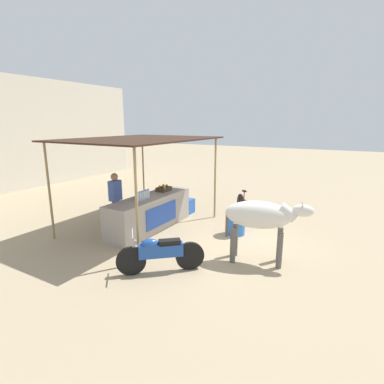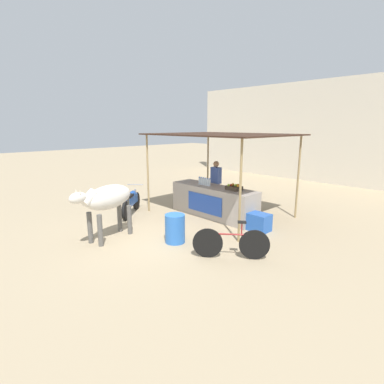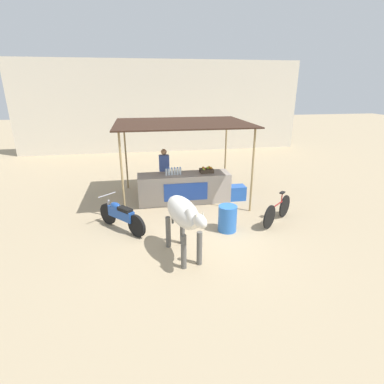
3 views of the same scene
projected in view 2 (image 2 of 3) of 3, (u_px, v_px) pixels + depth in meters
name	position (u px, v px, depth m)	size (l,w,h in m)	color
ground_plane	(158.00, 233.00, 8.07)	(60.00, 60.00, 0.00)	tan
building_wall_far	(329.00, 132.00, 14.67)	(16.00, 0.50, 5.01)	beige
stall_counter	(213.00, 201.00, 9.45)	(3.00, 0.82, 0.96)	#9E9389
stall_awning	(221.00, 137.00, 9.22)	(4.20, 3.20, 2.58)	#382319
water_bottle_row	(204.00, 182.00, 9.53)	(0.52, 0.07, 0.25)	silver
fruit_crate	(234.00, 187.00, 8.82)	(0.44, 0.32, 0.18)	#3F3326
vendor_behind_counter	(216.00, 184.00, 10.28)	(0.34, 0.22, 1.65)	#383842
cooler_box	(259.00, 222.00, 8.19)	(0.60, 0.44, 0.48)	blue
water_barrel	(175.00, 228.00, 7.34)	(0.49, 0.49, 0.71)	blue
cow	(107.00, 200.00, 7.40)	(0.84, 1.85, 1.44)	silver
motorcycle_parked	(131.00, 201.00, 9.66)	(1.25, 1.41, 0.90)	black
bicycle_leaning	(231.00, 243.00, 6.44)	(1.29, 1.11, 0.85)	black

